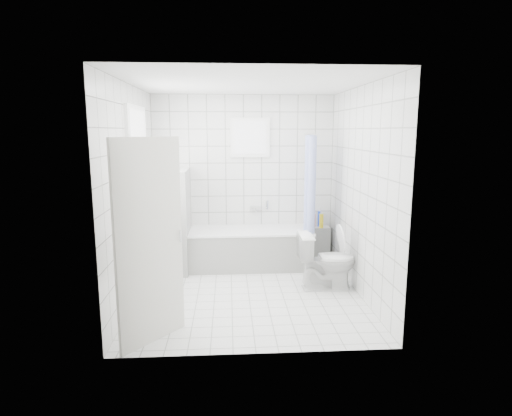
{
  "coord_description": "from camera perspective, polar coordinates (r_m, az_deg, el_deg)",
  "views": [
    {
      "loc": [
        -0.24,
        -5.18,
        2.05
      ],
      "look_at": [
        0.12,
        0.35,
        1.05
      ],
      "focal_mm": 30.0,
      "sensor_mm": 36.0,
      "label": 1
    }
  ],
  "objects": [
    {
      "name": "toilet",
      "position": [
        5.71,
        9.39,
        -6.96
      ],
      "size": [
        0.75,
        0.44,
        0.75
      ],
      "primitive_type": "imported",
      "rotation": [
        0.0,
        0.0,
        1.59
      ],
      "color": "white",
      "rests_on": "ground"
    },
    {
      "name": "door",
      "position": [
        4.21,
        -13.95,
        -4.51
      ],
      "size": [
        0.54,
        0.64,
        2.0
      ],
      "primitive_type": "cube",
      "rotation": [
        0.0,
        0.0,
        -0.69
      ],
      "color": "silver",
      "rests_on": "ground"
    },
    {
      "name": "partition_wall",
      "position": [
        6.43,
        -9.57,
        -1.59
      ],
      "size": [
        0.15,
        0.85,
        1.5
      ],
      "primitive_type": "cube",
      "color": "white",
      "rests_on": "ground"
    },
    {
      "name": "window_sill",
      "position": [
        5.71,
        -14.43,
        -2.13
      ],
      "size": [
        0.18,
        1.02,
        0.08
      ],
      "primitive_type": "cube",
      "color": "white",
      "rests_on": "wall_left"
    },
    {
      "name": "wall_back",
      "position": [
        6.73,
        -1.64,
        3.82
      ],
      "size": [
        2.8,
        0.02,
        2.6
      ],
      "primitive_type": "cube",
      "color": "white",
      "rests_on": "ground"
    },
    {
      "name": "tub_faucet",
      "position": [
        6.76,
        -0.04,
        0.01
      ],
      "size": [
        0.18,
        0.06,
        0.06
      ],
      "primitive_type": "cube",
      "color": "silver",
      "rests_on": "wall_back"
    },
    {
      "name": "window_left",
      "position": [
        5.61,
        -15.22,
        5.27
      ],
      "size": [
        0.01,
        0.9,
        1.4
      ],
      "primitive_type": "cube",
      "color": "white",
      "rests_on": "wall_left"
    },
    {
      "name": "ceiling",
      "position": [
        5.22,
        -1.09,
        16.28
      ],
      "size": [
        3.0,
        3.0,
        0.0
      ],
      "primitive_type": "plane",
      "rotation": [
        3.14,
        0.0,
        0.0
      ],
      "color": "white",
      "rests_on": "ground"
    },
    {
      "name": "ground",
      "position": [
        5.58,
        -1.0,
        -11.34
      ],
      "size": [
        3.0,
        3.0,
        0.0
      ],
      "primitive_type": "plane",
      "color": "white",
      "rests_on": "ground"
    },
    {
      "name": "window_back",
      "position": [
        6.65,
        -0.78,
        9.36
      ],
      "size": [
        0.5,
        0.01,
        0.5
      ],
      "primitive_type": "cube",
      "color": "white",
      "rests_on": "wall_back"
    },
    {
      "name": "shower_curtain",
      "position": [
        6.34,
        7.16,
        1.52
      ],
      "size": [
        0.14,
        0.48,
        1.78
      ],
      "primitive_type": null,
      "color": "#4556CC",
      "rests_on": "curtain_rod"
    },
    {
      "name": "curtain_rod",
      "position": [
        6.39,
        7.12,
        9.7
      ],
      "size": [
        0.02,
        0.8,
        0.02
      ],
      "primitive_type": "cylinder",
      "rotation": [
        1.57,
        0.0,
        0.0
      ],
      "color": "silver",
      "rests_on": "wall_back"
    },
    {
      "name": "wall_front",
      "position": [
        3.77,
        0.03,
        -1.26
      ],
      "size": [
        2.8,
        0.02,
        2.6
      ],
      "primitive_type": "cube",
      "color": "white",
      "rests_on": "ground"
    },
    {
      "name": "wall_right",
      "position": [
        5.49,
        13.73,
        2.08
      ],
      "size": [
        0.02,
        3.0,
        2.6
      ],
      "primitive_type": "cube",
      "color": "white",
      "rests_on": "ground"
    },
    {
      "name": "ledge_bottles",
      "position": [
        6.84,
        8.31,
        -1.58
      ],
      "size": [
        0.17,
        0.18,
        0.25
      ],
      "color": "red",
      "rests_on": "tiled_ledge"
    },
    {
      "name": "wall_left",
      "position": [
        5.36,
        -16.17,
        1.78
      ],
      "size": [
        0.02,
        3.0,
        2.6
      ],
      "primitive_type": "cube",
      "color": "white",
      "rests_on": "ground"
    },
    {
      "name": "bathtub",
      "position": [
        6.56,
        -0.73,
        -5.34
      ],
      "size": [
        1.85,
        0.77,
        0.58
      ],
      "color": "white",
      "rests_on": "ground"
    },
    {
      "name": "tiled_ledge",
      "position": [
        6.94,
        8.06,
        -4.7
      ],
      "size": [
        0.4,
        0.24,
        0.55
      ],
      "primitive_type": "cube",
      "color": "white",
      "rests_on": "ground"
    },
    {
      "name": "sill_bottles",
      "position": [
        5.48,
        -14.79,
        -1.09
      ],
      "size": [
        0.15,
        0.53,
        0.27
      ],
      "color": "silver",
      "rests_on": "window_sill"
    }
  ]
}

